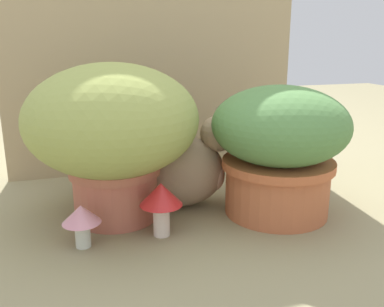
# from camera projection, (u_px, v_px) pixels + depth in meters

# --- Properties ---
(ground_plane) EXTENTS (6.00, 6.00, 0.00)m
(ground_plane) POSITION_uv_depth(u_px,v_px,m) (190.00, 229.00, 1.15)
(ground_plane) COLOR #8B815D
(cardboard_backdrop) EXTENTS (1.11, 0.03, 0.98)m
(cardboard_backdrop) POSITION_uv_depth(u_px,v_px,m) (154.00, 42.00, 1.56)
(cardboard_backdrop) COLOR tan
(cardboard_backdrop) RESTS_ON ground
(grass_planter) EXTENTS (0.48, 0.48, 0.44)m
(grass_planter) POSITION_uv_depth(u_px,v_px,m) (113.00, 129.00, 1.16)
(grass_planter) COLOR #B7624D
(grass_planter) RESTS_ON ground
(leafy_planter) EXTENTS (0.39, 0.39, 0.38)m
(leafy_planter) POSITION_uv_depth(u_px,v_px,m) (279.00, 145.00, 1.20)
(leafy_planter) COLOR #C0663E
(leafy_planter) RESTS_ON ground
(cat) EXTENTS (0.37, 0.21, 0.32)m
(cat) POSITION_uv_depth(u_px,v_px,m) (187.00, 167.00, 1.29)
(cat) COLOR #9B8063
(cat) RESTS_ON ground
(mushroom_ornament_pink) EXTENTS (0.10, 0.10, 0.11)m
(mushroom_ornament_pink) POSITION_uv_depth(u_px,v_px,m) (82.00, 218.00, 1.03)
(mushroom_ornament_pink) COLOR silver
(mushroom_ornament_pink) RESTS_ON ground
(mushroom_ornament_red) EXTENTS (0.11, 0.11, 0.15)m
(mushroom_ornament_red) POSITION_uv_depth(u_px,v_px,m) (161.00, 199.00, 1.09)
(mushroom_ornament_red) COLOR beige
(mushroom_ornament_red) RESTS_ON ground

